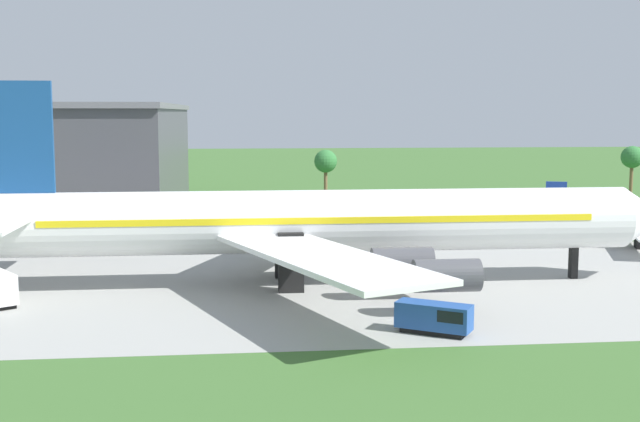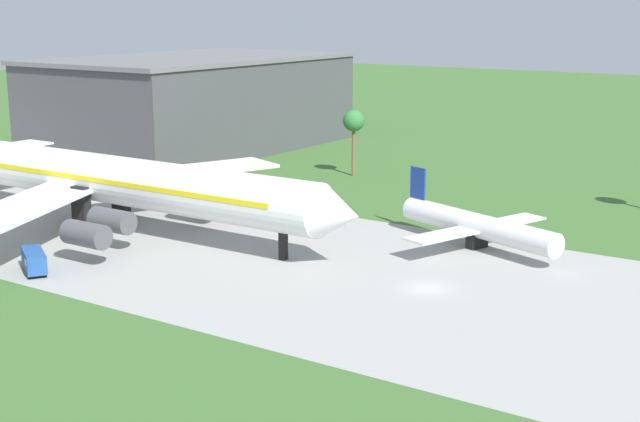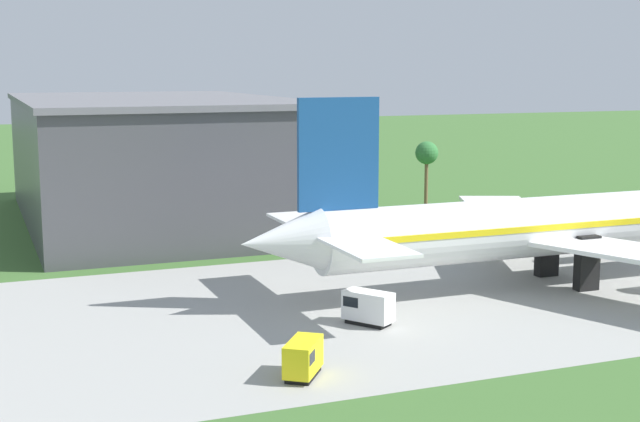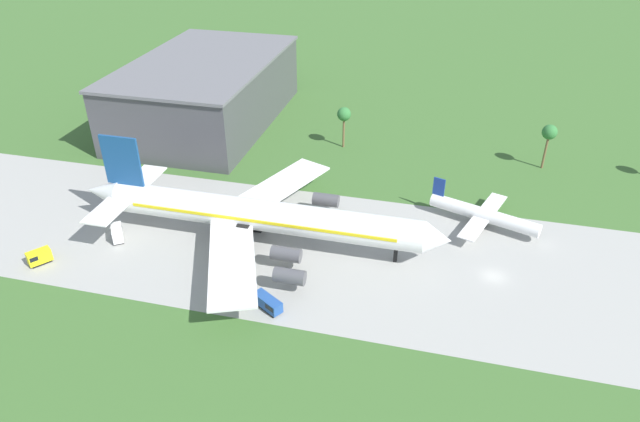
{
  "view_description": "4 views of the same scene",
  "coord_description": "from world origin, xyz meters",
  "px_view_note": "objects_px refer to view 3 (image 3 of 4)",
  "views": [
    {
      "loc": [
        -52.06,
        -76.97,
        16.84
      ],
      "look_at": [
        -44.12,
        0.31,
        7.25
      ],
      "focal_mm": 45.0,
      "sensor_mm": 36.0,
      "label": 1
    },
    {
      "loc": [
        38.77,
        -76.98,
        27.8
      ],
      "look_at": [
        -13.2,
        0.31,
        6.25
      ],
      "focal_mm": 50.0,
      "sensor_mm": 36.0,
      "label": 2
    },
    {
      "loc": [
        -104.85,
        -75.21,
        22.47
      ],
      "look_at": [
        -75.03,
        0.31,
        9.32
      ],
      "focal_mm": 50.0,
      "sensor_mm": 36.0,
      "label": 3
    },
    {
      "loc": [
        -10.77,
        -87.83,
        64.89
      ],
      "look_at": [
        -34.05,
        5.0,
        6.0
      ],
      "focal_mm": 32.0,
      "sensor_mm": 36.0,
      "label": 4
    }
  ],
  "objects_px": {
    "jet_airliner": "(582,224)",
    "fuel_truck": "(303,358)",
    "baggage_tug": "(367,307)",
    "terminal_building": "(152,159)"
  },
  "relations": [
    {
      "from": "fuel_truck",
      "to": "terminal_building",
      "type": "bearing_deg",
      "value": 87.47
    },
    {
      "from": "baggage_tug",
      "to": "terminal_building",
      "type": "relative_size",
      "value": 0.08
    },
    {
      "from": "jet_airliner",
      "to": "fuel_truck",
      "type": "height_order",
      "value": "jet_airliner"
    },
    {
      "from": "fuel_truck",
      "to": "terminal_building",
      "type": "distance_m",
      "value": 72.51
    },
    {
      "from": "baggage_tug",
      "to": "terminal_building",
      "type": "xyz_separation_m",
      "value": [
        -6.88,
        61.29,
        7.49
      ]
    },
    {
      "from": "jet_airliner",
      "to": "fuel_truck",
      "type": "relative_size",
      "value": 16.28
    },
    {
      "from": "jet_airliner",
      "to": "terminal_building",
      "type": "height_order",
      "value": "jet_airliner"
    },
    {
      "from": "terminal_building",
      "to": "baggage_tug",
      "type": "bearing_deg",
      "value": -83.59
    },
    {
      "from": "jet_airliner",
      "to": "baggage_tug",
      "type": "xyz_separation_m",
      "value": [
        -27.64,
        -6.29,
        -4.61
      ]
    },
    {
      "from": "baggage_tug",
      "to": "fuel_truck",
      "type": "relative_size",
      "value": 1.05
    }
  ]
}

